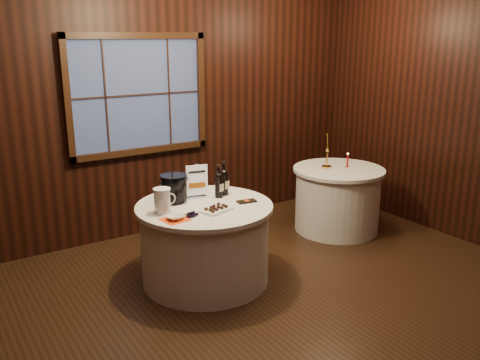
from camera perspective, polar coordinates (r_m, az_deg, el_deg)
ground at (r=4.30m, az=3.01°, el=-16.20°), size 6.00×6.00×0.00m
back_wall at (r=5.87m, az=-11.39°, el=8.36°), size 6.00×0.10×3.00m
main_table at (r=4.87m, az=-3.95°, el=-7.05°), size 1.28×1.28×0.77m
side_table at (r=6.23m, az=10.87°, el=-2.10°), size 1.08×1.08×0.77m
sign_stand at (r=4.91m, az=-4.84°, el=-0.70°), size 0.21×0.14×0.34m
port_bottle_left at (r=4.90m, az=-2.40°, el=-0.37°), size 0.08×0.09×0.33m
port_bottle_right at (r=4.97m, az=-1.79°, el=-0.05°), size 0.08×0.09×0.34m
ice_bucket at (r=4.80m, az=-7.40°, el=-0.88°), size 0.26×0.26×0.26m
chocolate_plate at (r=4.56m, az=-2.69°, el=-3.26°), size 0.32×0.26×0.04m
chocolate_box at (r=4.79m, az=0.75°, el=-2.41°), size 0.19×0.12×0.02m
grape_bunch at (r=4.43m, az=-5.41°, el=-3.87°), size 0.18×0.07×0.04m
glass_pitcher at (r=4.53m, az=-8.70°, el=-2.28°), size 0.21×0.16×0.22m
orange_napkin at (r=4.38m, az=-7.32°, el=-4.43°), size 0.24×0.24×0.00m
cracker_bowl at (r=4.37m, az=-7.33°, el=-4.19°), size 0.16×0.16×0.04m
brass_candlestick at (r=6.09m, az=9.75°, el=2.76°), size 0.12×0.12×0.42m
red_candle at (r=6.18m, az=11.97°, el=2.04°), size 0.05×0.05×0.18m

